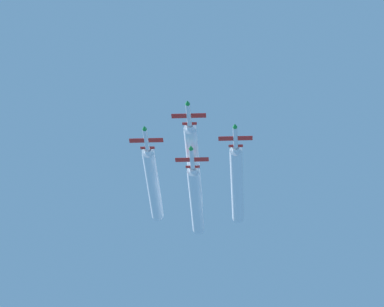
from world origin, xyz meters
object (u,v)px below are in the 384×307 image
object	(u,v)px
jet_lead	(189,114)
jet_slot	(192,158)
jet_left_wingman	(235,136)
jet_right_wingman	(146,138)

from	to	relation	value
jet_lead	jet_slot	world-z (taller)	jet_lead
jet_lead	jet_left_wingman	size ratio (longest dim) A/B	1.00
jet_slot	jet_right_wingman	bearing A→B (deg)	33.79
jet_left_wingman	jet_slot	world-z (taller)	jet_left_wingman
jet_slot	jet_left_wingman	bearing A→B (deg)	144.48
jet_left_wingman	jet_right_wingman	bearing A→B (deg)	-1.44
jet_left_wingman	jet_slot	size ratio (longest dim) A/B	1.00
jet_left_wingman	jet_right_wingman	world-z (taller)	jet_right_wingman
jet_lead	jet_right_wingman	bearing A→B (deg)	-36.76
jet_lead	jet_left_wingman	xyz separation A→B (m)	(-11.41, -7.76, -2.41)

